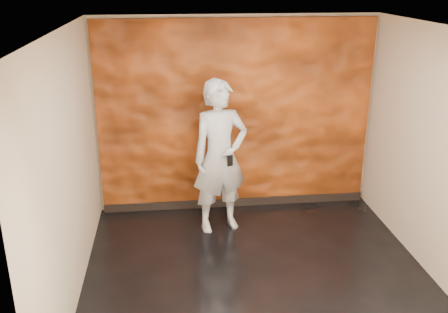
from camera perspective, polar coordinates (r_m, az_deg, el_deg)
room at (r=5.29m, az=4.29°, el=-0.99°), size 4.02×4.02×2.81m
feature_wall at (r=7.14m, az=1.38°, el=4.53°), size 3.90×0.06×2.75m
baseboard at (r=7.57m, az=1.34°, el=-5.23°), size 3.90×0.04×0.12m
man at (r=6.57m, az=-0.44°, el=-0.06°), size 0.86×0.67×2.07m
phone at (r=6.29m, az=0.69°, el=-0.49°), size 0.08×0.04×0.14m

